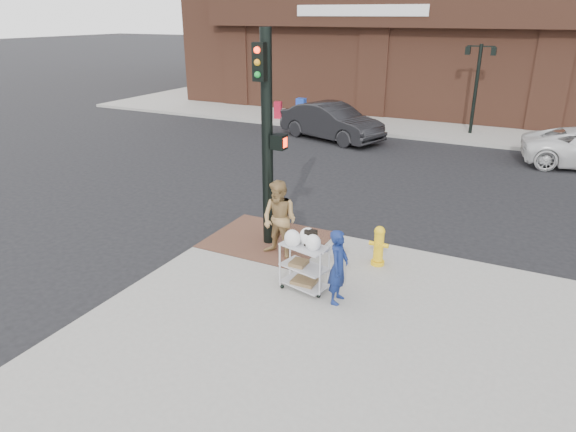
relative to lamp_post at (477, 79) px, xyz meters
The scene contains 13 objects.
ground 16.34m from the lamp_post, 97.13° to the right, with size 220.00×220.00×0.00m, color black.
brick_curb_ramp 15.52m from the lamp_post, 99.77° to the right, with size 2.80×2.40×0.01m, color #533126.
lamp_post is the anchor object (origin of this frame).
parking_sign 10.64m from the lamp_post, behind, with size 0.05×0.05×2.20m, color black.
traffic_signal_pole 15.43m from the lamp_post, 99.24° to the right, with size 0.61×0.51×5.00m.
woman_blue 17.14m from the lamp_post, 89.83° to the right, with size 0.55×0.36×1.51m, color navy.
pedestrian_tan 15.96m from the lamp_post, 96.86° to the right, with size 0.88×0.69×1.81m, color #997848.
sedan_dark 6.92m from the lamp_post, 146.89° to the right, with size 1.74×5.00×1.65m, color black.
utility_cart 17.02m from the lamp_post, 92.49° to the right, with size 1.04×0.73×1.31m.
fire_hydrant 15.30m from the lamp_post, 88.96° to the right, with size 0.44×0.31×0.93m.
newsbox_red 10.05m from the lamp_post, behind, with size 0.37×0.34×0.89m, color #A9132A.
newsbox_yellow 7.03m from the lamp_post, behind, with size 0.43×0.39×1.04m, color gold.
newsbox_blue 8.88m from the lamp_post, behind, with size 0.45×0.41×1.08m, color #1B3EB0.
Camera 1 is at (5.14, -9.30, 5.41)m, focal length 32.00 mm.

